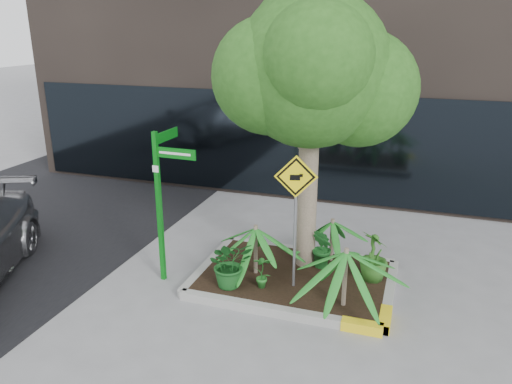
% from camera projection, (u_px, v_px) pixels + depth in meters
% --- Properties ---
extents(ground, '(80.00, 80.00, 0.00)m').
position_uv_depth(ground, '(278.00, 289.00, 8.42)').
color(ground, gray).
rests_on(ground, ground).
extents(planter, '(3.35, 2.36, 0.15)m').
position_uv_depth(planter, '(296.00, 278.00, 8.56)').
color(planter, '#9E9E99').
rests_on(planter, ground).
extents(tree, '(3.25, 2.88, 4.87)m').
position_uv_depth(tree, '(312.00, 69.00, 7.92)').
color(tree, gray).
rests_on(tree, ground).
extents(palm_front, '(1.07, 1.07, 1.18)m').
position_uv_depth(palm_front, '(346.00, 252.00, 7.38)').
color(palm_front, gray).
rests_on(palm_front, ground).
extents(palm_left, '(1.00, 1.00, 1.11)m').
position_uv_depth(palm_left, '(256.00, 228.00, 8.39)').
color(palm_left, gray).
rests_on(palm_left, ground).
extents(palm_back, '(0.90, 0.90, 1.00)m').
position_uv_depth(palm_back, '(333.00, 222.00, 8.88)').
color(palm_back, gray).
rests_on(palm_back, ground).
extents(shrub_a, '(1.02, 1.02, 0.81)m').
position_uv_depth(shrub_a, '(230.00, 263.00, 8.10)').
color(shrub_a, '#164F1B').
rests_on(shrub_a, planter).
extents(shrub_b, '(0.68, 0.68, 0.86)m').
position_uv_depth(shrub_b, '(374.00, 256.00, 8.30)').
color(shrub_b, '#2C641E').
rests_on(shrub_b, planter).
extents(shrub_c, '(0.36, 0.36, 0.58)m').
position_uv_depth(shrub_c, '(262.00, 271.00, 8.08)').
color(shrub_c, '#247525').
rests_on(shrub_c, planter).
extents(shrub_d, '(0.57, 0.57, 0.75)m').
position_uv_depth(shrub_d, '(323.00, 249.00, 8.70)').
color(shrub_d, '#195920').
rests_on(shrub_d, planter).
extents(street_sign_post, '(0.78, 0.77, 2.62)m').
position_uv_depth(street_sign_post, '(162.00, 191.00, 8.26)').
color(street_sign_post, '#0A7715').
rests_on(street_sign_post, ground).
extents(cattle_sign, '(0.66, 0.20, 2.20)m').
position_uv_depth(cattle_sign, '(296.00, 200.00, 7.79)').
color(cattle_sign, slate).
rests_on(cattle_sign, ground).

